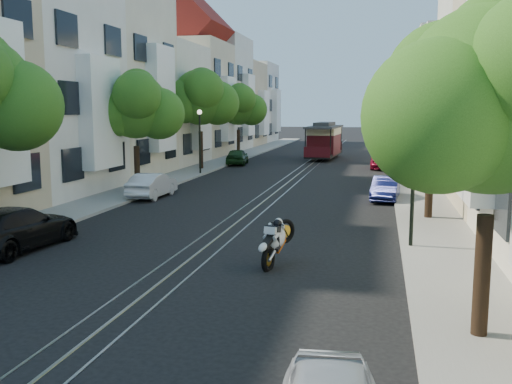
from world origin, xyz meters
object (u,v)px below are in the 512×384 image
Objects in this scene: tree_e_a at (496,103)px; cable_car at (324,139)px; tree_e_b at (435,98)px; tree_w_b at (136,107)px; tree_e_d at (408,102)px; parked_car_e_mid at (386,189)px; lamp_east at (414,158)px; parked_car_w_mid at (152,185)px; parked_car_w_near at (15,228)px; tree_e_c at (417,104)px; sportbike_rider at (276,240)px; parked_car_w_far at (237,157)px; parked_car_e_far at (384,161)px; tree_w_d at (239,106)px; lamp_west at (200,132)px; tree_w_c at (201,98)px.

tree_e_a reaches higher than cable_car.
tree_w_b is at bearing 160.85° from tree_e_b.
tree_e_d is 2.02× the size of parked_car_e_mid.
lamp_east is 10.00m from parked_car_e_mid.
parked_car_e_mid is at bearing -171.70° from parked_car_w_mid.
tree_e_b is 1.61× the size of lamp_east.
tree_w_b reaches higher than lamp_east.
parked_car_w_near is (-12.86, -7.65, -4.05)m from tree_e_b.
tree_e_b is at bearing -90.00° from tree_e_c.
tree_e_a is 7.37m from sportbike_rider.
parked_car_w_far is at bearing 122.44° from tree_e_b.
tree_e_c reaches higher than tree_w_b.
parked_car_w_far reaches higher than parked_car_e_far.
tree_w_d is 1.92× the size of parked_car_e_mid.
tree_e_a reaches higher than parked_car_w_mid.
parked_car_e_far reaches higher than parked_car_e_mid.
parked_car_e_far is at bearing 93.01° from tree_e_a.
tree_w_d is (-14.40, 39.00, 0.20)m from tree_e_a.
parked_car_w_far is at bearing -86.42° from parked_car_w_near.
tree_w_b is 8.22m from lamp_west.
tree_w_b is at bearing -105.64° from cable_car.
lamp_east is at bearing -92.04° from tree_e_d.
tree_e_c is 1.57× the size of parked_car_e_far.
tree_w_c is 1.71× the size of parked_car_e_far.
lamp_west is (-12.60, 18.00, 0.00)m from lamp_east.
tree_e_d is 0.89× the size of cable_car.
tree_w_b is 15.76m from parked_car_w_far.
parked_car_e_far is (0.00, 14.81, 0.02)m from parked_car_e_mid.
tree_w_b is 1.70× the size of parked_car_w_mid.
tree_e_c is at bearing -8.49° from lamp_west.
tree_w_c is at bearing -82.83° from parked_car_w_mid.
sportbike_rider is 13.57m from parked_car_w_mid.
lamp_west is at bearing -84.48° from parked_car_w_near.
tree_e_c is 0.85× the size of cable_car.
tree_w_d is at bearing 93.44° from lamp_west.
parked_car_w_mid is (-12.86, 15.17, -3.79)m from tree_e_a.
tree_e_b is 1.81× the size of parked_car_w_mid.
lamp_east reaches higher than parked_car_e_mid.
parked_car_w_mid is (1.54, -23.83, -3.99)m from tree_w_d.
tree_e_d is 23.20m from parked_car_w_mid.
parked_car_e_mid is 0.92× the size of parked_car_w_mid.
sportbike_rider is (9.68, -23.69, -4.33)m from tree_w_c.
lamp_west is 1.11× the size of parked_car_w_far.
parked_car_w_near is at bearing -86.28° from tree_w_c.
tree_e_a is 0.88× the size of tree_w_c.
tree_w_c reaches higher than lamp_east.
tree_w_c reaches higher than tree_e_d.
tree_e_a is 1.00× the size of tree_w_b.
tree_w_d reaches higher than sportbike_rider.
parked_car_w_mid is (-11.20, -1.57, 0.05)m from parked_car_e_mid.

